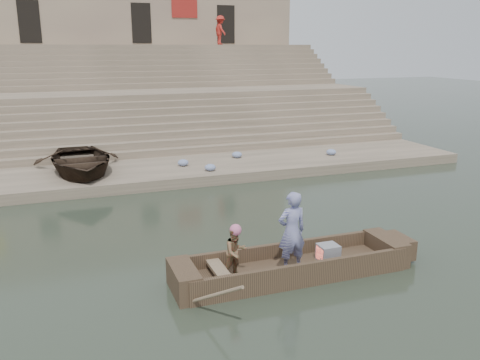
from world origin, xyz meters
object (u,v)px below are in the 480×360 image
standing_man (292,231)px  television (328,253)px  pedestrian (220,30)px  main_rowboat (292,271)px  rowing_man (236,252)px  beached_rowboat (80,161)px

standing_man → television: 1.26m
standing_man → pedestrian: size_ratio=0.99×
main_rowboat → television: (0.92, 0.00, 0.31)m
main_rowboat → standing_man: 1.04m
standing_man → rowing_man: 1.34m
standing_man → pedestrian: 24.94m
beached_rowboat → television: bearing=-65.9°
main_rowboat → beached_rowboat: size_ratio=1.06×
standing_man → rowing_man: bearing=-7.6°
television → rowing_man: bearing=-179.4°
beached_rowboat → pedestrian: (10.02, 13.44, 5.24)m
rowing_man → pedestrian: bearing=58.4°
standing_man → beached_rowboat: 11.01m
rowing_man → television: 2.34m
beached_rowboat → pedestrian: pedestrian is taller
standing_man → pedestrian: pedestrian is taller
television → beached_rowboat: size_ratio=0.10×
main_rowboat → rowing_man: (-1.39, -0.02, 0.68)m
standing_man → television: size_ratio=4.00×
beached_rowboat → pedestrian: 17.56m
main_rowboat → rowing_man: bearing=-179.0°
main_rowboat → rowing_man: 1.54m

